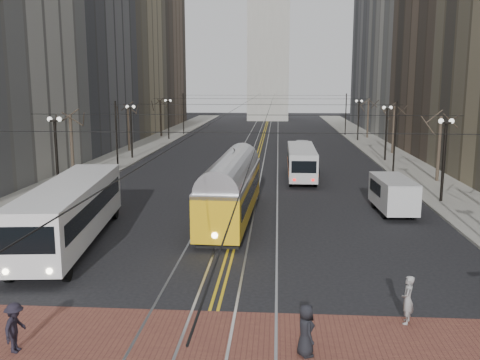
# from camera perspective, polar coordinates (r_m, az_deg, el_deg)

# --- Properties ---
(ground) EXTENTS (260.00, 260.00, 0.00)m
(ground) POSITION_cam_1_polar(r_m,az_deg,el_deg) (21.14, -2.51, -12.72)
(ground) COLOR black
(ground) RESTS_ON ground
(sidewalk_left) EXTENTS (5.00, 140.00, 0.15)m
(sidewalk_left) POSITION_cam_1_polar(r_m,az_deg,el_deg) (67.10, -10.91, 3.14)
(sidewalk_left) COLOR gray
(sidewalk_left) RESTS_ON ground
(sidewalk_right) EXTENTS (5.00, 140.00, 0.15)m
(sidewalk_right) POSITION_cam_1_polar(r_m,az_deg,el_deg) (66.07, 15.15, 2.86)
(sidewalk_right) COLOR gray
(sidewalk_right) RESTS_ON ground
(crosswalk_band) EXTENTS (25.00, 6.00, 0.01)m
(crosswalk_band) POSITION_cam_1_polar(r_m,az_deg,el_deg) (17.55, -4.06, -17.80)
(crosswalk_band) COLOR brown
(crosswalk_band) RESTS_ON ground
(streetcar_rails) EXTENTS (4.80, 130.00, 0.02)m
(streetcar_rails) POSITION_cam_1_polar(r_m,az_deg,el_deg) (64.88, 2.02, 3.02)
(streetcar_rails) COLOR gray
(streetcar_rails) RESTS_ON ground
(centre_lines) EXTENTS (0.42, 130.00, 0.01)m
(centre_lines) POSITION_cam_1_polar(r_m,az_deg,el_deg) (64.88, 2.02, 3.02)
(centre_lines) COLOR gold
(centre_lines) RESTS_ON ground
(building_left_mid) EXTENTS (16.00, 20.00, 34.00)m
(building_left_mid) POSITION_cam_1_polar(r_m,az_deg,el_deg) (71.51, -19.71, 16.78)
(building_left_mid) COLOR slate
(building_left_mid) RESTS_ON ground
(building_left_far) EXTENTS (16.00, 20.00, 40.00)m
(building_left_far) POSITION_cam_1_polar(r_m,az_deg,el_deg) (109.54, -11.11, 16.31)
(building_left_far) COLOR brown
(building_left_far) RESTS_ON ground
(building_right_far) EXTENTS (16.00, 20.00, 40.00)m
(building_right_far) POSITION_cam_1_polar(r_m,az_deg,el_deg) (108.48, 17.08, 16.12)
(building_right_far) COLOR slate
(building_right_far) RESTS_ON ground
(lamp_posts) EXTENTS (27.60, 57.20, 5.60)m
(lamp_posts) POSITION_cam_1_polar(r_m,az_deg,el_deg) (48.43, 1.34, 3.85)
(lamp_posts) COLOR black
(lamp_posts) RESTS_ON ground
(street_trees) EXTENTS (31.68, 53.28, 5.60)m
(street_trees) POSITION_cam_1_polar(r_m,az_deg,el_deg) (54.89, 1.67, 4.62)
(street_trees) COLOR #382D23
(street_trees) RESTS_ON ground
(trolley_wires) EXTENTS (25.96, 120.00, 6.60)m
(trolley_wires) POSITION_cam_1_polar(r_m,az_deg,el_deg) (54.38, 1.65, 5.60)
(trolley_wires) COLOR black
(trolley_wires) RESTS_ON ground
(transit_bus) EXTENTS (4.07, 13.13, 3.23)m
(transit_bus) POSITION_cam_1_polar(r_m,az_deg,el_deg) (28.85, -17.58, -3.50)
(transit_bus) COLOR white
(transit_bus) RESTS_ON ground
(streetcar) EXTENTS (2.95, 13.28, 3.11)m
(streetcar) POSITION_cam_1_polar(r_m,az_deg,el_deg) (32.55, -0.92, -1.57)
(streetcar) COLOR yellow
(streetcar) RESTS_ON ground
(rear_bus) EXTENTS (2.32, 10.45, 2.72)m
(rear_bus) POSITION_cam_1_polar(r_m,az_deg,el_deg) (47.00, 6.56, 1.82)
(rear_bus) COLOR silver
(rear_bus) RESTS_ON ground
(cargo_van) EXTENTS (2.26, 5.30, 2.30)m
(cargo_van) POSITION_cam_1_polar(r_m,az_deg,el_deg) (35.52, 16.00, -1.63)
(cargo_van) COLOR silver
(cargo_van) RESTS_ON ground
(sedan_grey) EXTENTS (2.36, 5.15, 1.71)m
(sedan_grey) POSITION_cam_1_polar(r_m,az_deg,el_deg) (49.91, 7.06, 1.72)
(sedan_grey) COLOR #3C3D43
(sedan_grey) RESTS_ON ground
(sedan_silver) EXTENTS (1.91, 4.27, 1.36)m
(sedan_silver) POSITION_cam_1_polar(r_m,az_deg,el_deg) (65.32, 6.62, 3.61)
(sedan_silver) COLOR #9B9DA2
(sedan_silver) RESTS_ON ground
(pedestrian_a) EXTENTS (0.73, 0.92, 1.64)m
(pedestrian_a) POSITION_cam_1_polar(r_m,az_deg,el_deg) (17.06, 7.03, -15.61)
(pedestrian_a) COLOR black
(pedestrian_a) RESTS_ON crosswalk_band
(pedestrian_b) EXTENTS (0.59, 0.73, 1.72)m
(pedestrian_b) POSITION_cam_1_polar(r_m,az_deg,el_deg) (19.83, 17.45, -12.09)
(pedestrian_b) COLOR gray
(pedestrian_b) RESTS_ON crosswalk_band
(pedestrian_d) EXTENTS (0.63, 1.05, 1.59)m
(pedestrian_d) POSITION_cam_1_polar(r_m,az_deg,el_deg) (18.52, -22.88, -14.30)
(pedestrian_d) COLOR black
(pedestrian_d) RESTS_ON crosswalk_band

